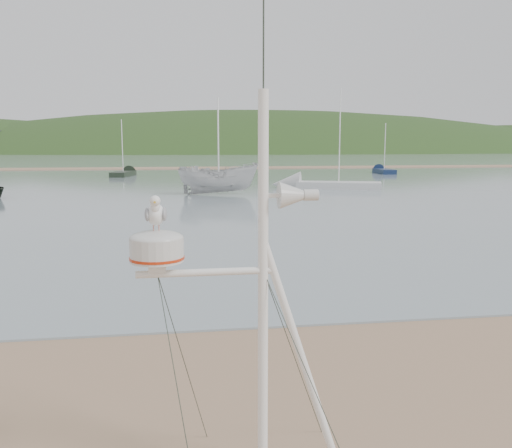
{
  "coord_description": "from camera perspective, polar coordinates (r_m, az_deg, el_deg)",
  "views": [
    {
      "loc": [
        0.7,
        -5.37,
        3.35
      ],
      "look_at": [
        1.67,
        1.0,
        2.39
      ],
      "focal_mm": 38.0,
      "sensor_mm": 36.0,
      "label": 1
    }
  ],
  "objects": [
    {
      "name": "water",
      "position": [
        137.41,
        -9.06,
        6.93
      ],
      "size": [
        560.0,
        256.0,
        0.04
      ],
      "primitive_type": "cube",
      "color": "gray",
      "rests_on": "ground"
    },
    {
      "name": "sandbar",
      "position": [
        75.44,
        -9.27,
        5.82
      ],
      "size": [
        560.0,
        7.0,
        0.07
      ],
      "primitive_type": "cube",
      "color": "#8B6A50",
      "rests_on": "water"
    },
    {
      "name": "hill_ridge",
      "position": [
        242.13,
        -4.45,
        2.93
      ],
      "size": [
        620.0,
        180.0,
        80.0
      ],
      "color": "#1F3816",
      "rests_on": "ground"
    },
    {
      "name": "far_cottages",
      "position": [
        201.38,
        -8.14,
        8.52
      ],
      "size": [
        294.4,
        6.3,
        8.0
      ],
      "color": "silver",
      "rests_on": "ground"
    },
    {
      "name": "mast_rig",
      "position": [
        5.29,
        0.18,
        -16.45
      ],
      "size": [
        2.06,
        2.2,
        4.65
      ],
      "color": "white",
      "rests_on": "ground"
    },
    {
      "name": "boat_white",
      "position": [
        35.99,
        -3.98,
        7.38
      ],
      "size": [
        2.08,
        2.03,
        5.34
      ],
      "primitive_type": "imported",
      "rotation": [
        0.0,
        0.0,
        1.58
      ],
      "color": "silver",
      "rests_on": "water"
    },
    {
      "name": "sailboat_white_near",
      "position": [
        41.31,
        5.48,
        4.15
      ],
      "size": [
        8.37,
        4.62,
        8.09
      ],
      "color": "silver",
      "rests_on": "ground"
    },
    {
      "name": "sailboat_blue_far",
      "position": [
        64.77,
        12.95,
        5.51
      ],
      "size": [
        2.08,
        6.24,
        6.12
      ],
      "color": "#122141",
      "rests_on": "ground"
    },
    {
      "name": "sailboat_dark_mid",
      "position": [
        59.55,
        -13.38,
        5.26
      ],
      "size": [
        2.71,
        6.51,
        6.32
      ],
      "color": "black",
      "rests_on": "ground"
    }
  ]
}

